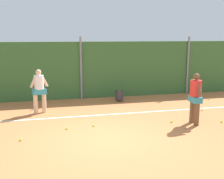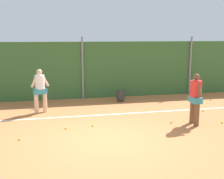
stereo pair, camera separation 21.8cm
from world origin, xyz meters
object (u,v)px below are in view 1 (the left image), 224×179
Objects in this scene: ball_hopper at (119,95)px; tennis_ball_1 at (21,140)px; tennis_ball_0 at (67,128)px; tennis_ball_2 at (222,122)px; tennis_ball_6 at (185,96)px; tennis_ball_3 at (94,126)px; tennis_ball_7 at (172,122)px; tennis_ball_5 at (209,99)px; tennis_ball_4 at (202,110)px; player_foreground_near at (195,96)px; player_midcourt at (39,89)px.

ball_hopper is 7.78× the size of tennis_ball_1.
tennis_ball_2 is (5.19, -0.50, 0.00)m from tennis_ball_0.
tennis_ball_2 is at bearing -100.21° from tennis_ball_6.
tennis_ball_0 is 1.00× the size of tennis_ball_2.
tennis_ball_1 is (-1.34, -0.69, 0.00)m from tennis_ball_0.
tennis_ball_2 is (6.53, 0.19, 0.00)m from tennis_ball_1.
tennis_ball_7 is at bearing -4.29° from tennis_ball_3.
tennis_ball_7 is (-3.15, -2.78, 0.00)m from tennis_ball_5.
ball_hopper is 3.60m from tennis_ball_7.
tennis_ball_6 is at bearing 29.89° from tennis_ball_1.
tennis_ball_0 is at bearing -169.26° from tennis_ball_4.
tennis_ball_4 is 1.00× the size of tennis_ball_6.
tennis_ball_7 is (4.87, 0.58, 0.00)m from tennis_ball_1.
player_foreground_near is 1.36m from tennis_ball_2.
tennis_ball_4 is 1.00× the size of tennis_ball_7.
tennis_ball_3 is (0.87, 0.09, 0.00)m from tennis_ball_0.
player_foreground_near is 4.34m from tennis_ball_6.
player_midcourt is 5.02m from tennis_ball_7.
player_midcourt is 25.45× the size of tennis_ball_7.
tennis_ball_5 is (6.68, 2.66, 0.00)m from tennis_ball_0.
player_foreground_near is 3.49m from tennis_ball_3.
ball_hopper is at bearing 123.80° from tennis_ball_2.
tennis_ball_3 is 1.00× the size of tennis_ball_7.
tennis_ball_5 is at bearing 64.79° from tennis_ball_2.
ball_hopper is at bearing -153.90° from player_foreground_near.
player_foreground_near is 1.18m from tennis_ball_7.
player_midcourt is at bearing 80.16° from tennis_ball_1.
tennis_ball_6 is (7.24, 4.16, 0.00)m from tennis_ball_1.
tennis_ball_5 is (8.02, 3.35, 0.00)m from tennis_ball_1.
tennis_ball_1 is 1.00× the size of tennis_ball_6.
player_foreground_near is 25.90× the size of tennis_ball_6.
player_foreground_near is 25.90× the size of tennis_ball_3.
tennis_ball_6 is 4.30m from tennis_ball_7.
ball_hopper reaches higher than tennis_ball_0.
tennis_ball_0 is 1.00× the size of tennis_ball_1.
player_midcourt is (-5.04, 2.60, -0.02)m from player_foreground_near.
tennis_ball_1 is at bearing -178.37° from tennis_ball_2.
tennis_ball_0 is 1.00× the size of tennis_ball_4.
tennis_ball_2 is at bearing -7.80° from tennis_ball_3.
tennis_ball_2 and tennis_ball_3 have the same top height.
tennis_ball_3 is (-4.32, 0.59, 0.00)m from tennis_ball_2.
tennis_ball_2 is 1.00× the size of tennis_ball_4.
tennis_ball_4 is at bearing -102.64° from tennis_ball_6.
tennis_ball_6 is at bearing 159.36° from player_foreground_near.
tennis_ball_0 and tennis_ball_5 have the same top height.
player_foreground_near is at bearing -43.21° from player_midcourt.
tennis_ball_1 is (-5.54, -0.29, -0.93)m from player_foreground_near.
ball_hopper is 3.71m from tennis_ball_3.
tennis_ball_0 is at bearing -174.27° from tennis_ball_3.
tennis_ball_3 is at bearing 172.20° from tennis_ball_2.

